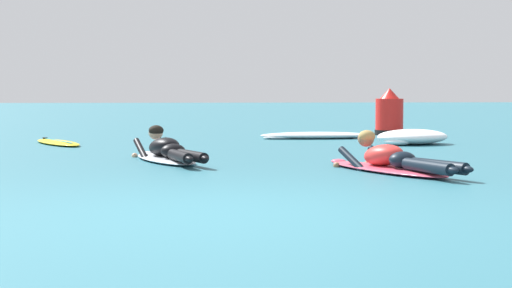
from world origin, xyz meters
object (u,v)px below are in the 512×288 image
surfer_near (391,161)px  channel_marker_buoy (389,116)px  drifting_surfboard (58,142)px  surfer_far (167,152)px

surfer_near → channel_marker_buoy: channel_marker_buoy is taller
surfer_near → drifting_surfboard: 7.49m
channel_marker_buoy → surfer_far: bearing=-127.8°
surfer_far → channel_marker_buoy: 8.18m
drifting_surfboard → channel_marker_buoy: (7.06, 2.44, 0.39)m
surfer_near → channel_marker_buoy: bearing=74.3°
surfer_far → drifting_surfboard: (-2.05, 4.02, -0.10)m
surfer_far → channel_marker_buoy: size_ratio=2.33×
surfer_near → channel_marker_buoy: (2.32, 8.24, 0.29)m
surfer_near → surfer_far: bearing=146.5°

